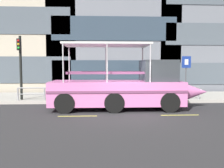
{
  "coord_description": "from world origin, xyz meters",
  "views": [
    {
      "loc": [
        -1.32,
        -11.33,
        2.29
      ],
      "look_at": [
        -0.69,
        1.88,
        1.3
      ],
      "focal_mm": 37.65,
      "sensor_mm": 36.0,
      "label": 1
    }
  ],
  "objects_px": {
    "traffic_light_pole": "(20,61)",
    "parking_sign": "(186,70)",
    "pedestrian_near_bow": "(159,82)",
    "duck_tour_boat": "(126,88)"
  },
  "relations": [
    {
      "from": "parking_sign",
      "to": "duck_tour_boat",
      "type": "height_order",
      "value": "duck_tour_boat"
    },
    {
      "from": "parking_sign",
      "to": "pedestrian_near_bow",
      "type": "height_order",
      "value": "parking_sign"
    },
    {
      "from": "traffic_light_pole",
      "to": "parking_sign",
      "type": "relative_size",
      "value": 1.45
    },
    {
      "from": "parking_sign",
      "to": "duck_tour_boat",
      "type": "bearing_deg",
      "value": -148.68
    },
    {
      "from": "duck_tour_boat",
      "to": "parking_sign",
      "type": "bearing_deg",
      "value": 31.32
    },
    {
      "from": "pedestrian_near_bow",
      "to": "parking_sign",
      "type": "bearing_deg",
      "value": -37.82
    },
    {
      "from": "parking_sign",
      "to": "duck_tour_boat",
      "type": "relative_size",
      "value": 0.32
    },
    {
      "from": "traffic_light_pole",
      "to": "parking_sign",
      "type": "height_order",
      "value": "traffic_light_pole"
    },
    {
      "from": "traffic_light_pole",
      "to": "duck_tour_boat",
      "type": "bearing_deg",
      "value": -21.08
    },
    {
      "from": "traffic_light_pole",
      "to": "parking_sign",
      "type": "bearing_deg",
      "value": 0.68
    }
  ]
}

